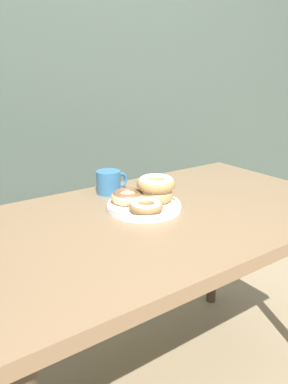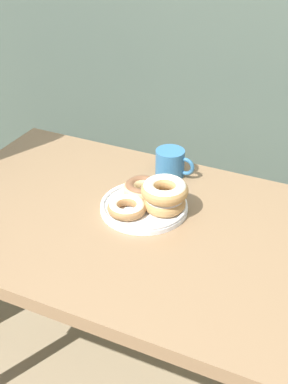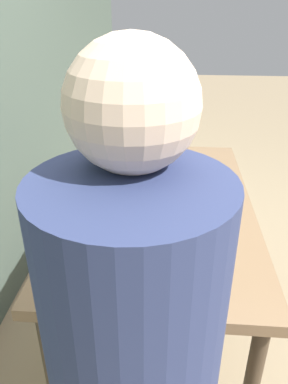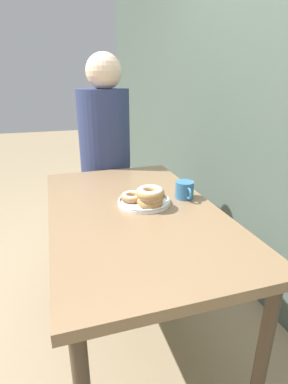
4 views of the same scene
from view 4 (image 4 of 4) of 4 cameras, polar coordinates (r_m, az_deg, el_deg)
ground_plane at (r=1.80m, az=-11.65°, el=-26.80°), size 14.00×14.00×0.00m
dining_table at (r=1.42m, az=-1.94°, el=-6.05°), size 1.29×0.76×0.75m
donut_plate at (r=1.41m, az=0.46°, el=-0.99°), size 0.26×0.26×0.10m
coffee_mug at (r=1.50m, az=7.77°, el=0.41°), size 0.13×0.09×0.09m
person_figure at (r=2.16m, az=-7.48°, el=7.06°), size 0.38×0.35×1.47m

